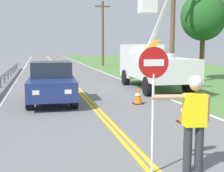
{
  "coord_description": "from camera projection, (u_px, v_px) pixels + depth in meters",
  "views": [
    {
      "loc": [
        -2.04,
        -1.45,
        2.34
      ],
      "look_at": [
        -0.01,
        7.01,
        1.2
      ],
      "focal_mm": 48.8,
      "sensor_mm": 36.0,
      "label": 1
    }
  ],
  "objects": [
    {
      "name": "edge_line_left",
      "position": [
        16.0,
        81.0,
        20.62
      ],
      "size": [
        0.12,
        110.0,
        0.01
      ],
      "primitive_type": "cube",
      "color": "silver",
      "rests_on": "ground"
    },
    {
      "name": "utility_bucket_truck",
      "position": [
        151.0,
        63.0,
        16.95
      ],
      "size": [
        2.86,
        6.88,
        5.02
      ],
      "color": "silver",
      "rests_on": "ground"
    },
    {
      "name": "centerline_yellow_left",
      "position": [
        68.0,
        80.0,
        21.43
      ],
      "size": [
        0.11,
        110.0,
        0.01
      ],
      "primitive_type": "cube",
      "color": "yellow",
      "rests_on": "ground"
    },
    {
      "name": "grass_verge_right",
      "position": [
        216.0,
        76.0,
        24.15
      ],
      "size": [
        16.0,
        110.0,
        0.01
      ],
      "primitive_type": "cube",
      "color": "#517F3D",
      "rests_on": "ground"
    },
    {
      "name": "roadside_tree_verge",
      "position": [
        203.0,
        17.0,
        20.12
      ],
      "size": [
        3.0,
        3.0,
        5.9
      ],
      "color": "brown",
      "rests_on": "ground"
    },
    {
      "name": "oncoming_sedan_nearest",
      "position": [
        52.0,
        83.0,
        12.62
      ],
      "size": [
        2.04,
        4.17,
        1.7
      ],
      "color": "navy",
      "rests_on": "ground"
    },
    {
      "name": "traffic_cone_lead",
      "position": [
        185.0,
        112.0,
        9.36
      ],
      "size": [
        0.4,
        0.4,
        0.7
      ],
      "color": "orange",
      "rests_on": "ground"
    },
    {
      "name": "stop_sign_paddle",
      "position": [
        153.0,
        82.0,
        5.43
      ],
      "size": [
        0.56,
        0.04,
        2.33
      ],
      "color": "silver",
      "rests_on": "ground"
    },
    {
      "name": "centerline_yellow_right",
      "position": [
        70.0,
        80.0,
        21.48
      ],
      "size": [
        0.11,
        110.0,
        0.01
      ],
      "primitive_type": "cube",
      "color": "yellow",
      "rests_on": "ground"
    },
    {
      "name": "edge_line_right",
      "position": [
        118.0,
        78.0,
        22.29
      ],
      "size": [
        0.12,
        110.0,
        0.01
      ],
      "primitive_type": "cube",
      "color": "silver",
      "rests_on": "ground"
    },
    {
      "name": "traffic_cone_mid",
      "position": [
        138.0,
        96.0,
        12.42
      ],
      "size": [
        0.4,
        0.4,
        0.7
      ],
      "color": "orange",
      "rests_on": "ground"
    },
    {
      "name": "utility_pole_near",
      "position": [
        173.0,
        18.0,
        17.73
      ],
      "size": [
        1.8,
        0.28,
        7.59
      ],
      "color": "brown",
      "rests_on": "ground"
    },
    {
      "name": "utility_pole_mid",
      "position": [
        103.0,
        32.0,
        35.97
      ],
      "size": [
        1.8,
        0.28,
        7.57
      ],
      "color": "brown",
      "rests_on": "ground"
    },
    {
      "name": "flagger_worker",
      "position": [
        194.0,
        117.0,
        5.58
      ],
      "size": [
        1.08,
        0.31,
        1.83
      ],
      "color": "#2D2D33",
      "rests_on": "ground"
    }
  ]
}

